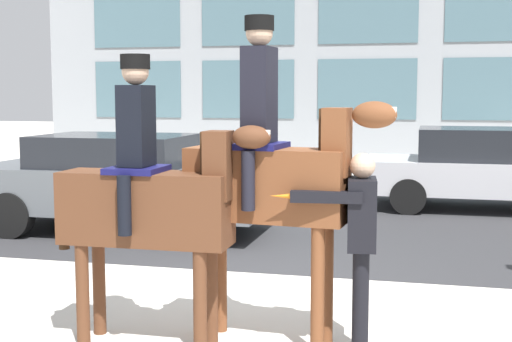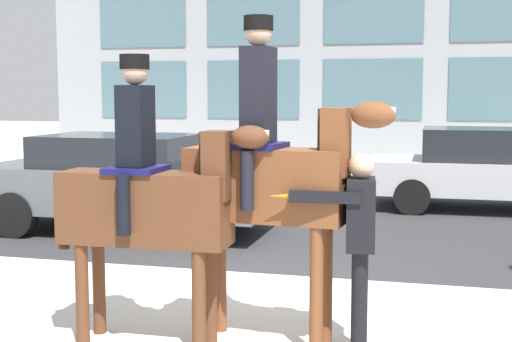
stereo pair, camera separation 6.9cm
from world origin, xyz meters
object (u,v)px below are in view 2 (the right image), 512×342
mounted_horse_companion (270,175)px  street_car_near_lane (124,181)px  pedestrian_bystander (358,237)px  mounted_horse_lead (149,199)px  street_car_far_lane (489,168)px

mounted_horse_companion → street_car_near_lane: 5.35m
pedestrian_bystander → street_car_near_lane: (-4.00, 4.27, -0.18)m
mounted_horse_companion → mounted_horse_lead: bearing=-159.1°
mounted_horse_lead → street_car_near_lane: mounted_horse_lead is taller
mounted_horse_lead → street_car_far_lane: size_ratio=0.56×
mounted_horse_companion → street_car_far_lane: bearing=79.3°
street_car_far_lane → mounted_horse_companion: bearing=-106.0°
mounted_horse_lead → street_car_near_lane: bearing=116.7°
mounted_horse_companion → pedestrian_bystander: (0.73, -0.08, -0.46)m
street_car_near_lane → street_car_far_lane: bearing=32.6°
pedestrian_bystander → street_car_far_lane: pedestrian_bystander is taller
mounted_horse_companion → street_car_far_lane: 8.01m
pedestrian_bystander → street_car_far_lane: 7.89m
mounted_horse_lead → street_car_near_lane: (-2.31, 4.45, -0.45)m
mounted_horse_lead → street_car_far_lane: 8.56m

